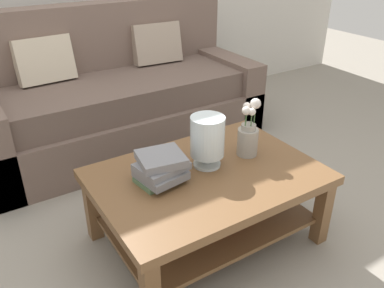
{
  "coord_description": "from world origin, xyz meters",
  "views": [
    {
      "loc": [
        -1.0,
        -1.85,
        1.53
      ],
      "look_at": [
        0.0,
        -0.26,
        0.53
      ],
      "focal_mm": 37.44,
      "sensor_mm": 36.0,
      "label": 1
    }
  ],
  "objects_px": {
    "book_stack_main": "(161,168)",
    "coffee_table": "(208,191)",
    "couch": "(119,99)",
    "glass_hurricane_vase": "(207,138)",
    "flower_pitcher": "(248,135)"
  },
  "relations": [
    {
      "from": "couch",
      "to": "coffee_table",
      "type": "distance_m",
      "value": 1.37
    },
    {
      "from": "coffee_table",
      "to": "flower_pitcher",
      "type": "height_order",
      "value": "flower_pitcher"
    },
    {
      "from": "coffee_table",
      "to": "glass_hurricane_vase",
      "type": "height_order",
      "value": "glass_hurricane_vase"
    },
    {
      "from": "book_stack_main",
      "to": "flower_pitcher",
      "type": "bearing_deg",
      "value": -1.64
    },
    {
      "from": "glass_hurricane_vase",
      "to": "book_stack_main",
      "type": "bearing_deg",
      "value": -179.11
    },
    {
      "from": "coffee_table",
      "to": "book_stack_main",
      "type": "xyz_separation_m",
      "value": [
        -0.24,
        0.06,
        0.19
      ]
    },
    {
      "from": "couch",
      "to": "coffee_table",
      "type": "height_order",
      "value": "couch"
    },
    {
      "from": "coffee_table",
      "to": "flower_pitcher",
      "type": "distance_m",
      "value": 0.38
    },
    {
      "from": "flower_pitcher",
      "to": "couch",
      "type": "bearing_deg",
      "value": 99.31
    },
    {
      "from": "couch",
      "to": "flower_pitcher",
      "type": "distance_m",
      "value": 1.35
    },
    {
      "from": "couch",
      "to": "flower_pitcher",
      "type": "xyz_separation_m",
      "value": [
        0.22,
        -1.32,
        0.19
      ]
    },
    {
      "from": "couch",
      "to": "glass_hurricane_vase",
      "type": "bearing_deg",
      "value": -91.83
    },
    {
      "from": "book_stack_main",
      "to": "coffee_table",
      "type": "bearing_deg",
      "value": -14.53
    },
    {
      "from": "glass_hurricane_vase",
      "to": "flower_pitcher",
      "type": "distance_m",
      "value": 0.26
    },
    {
      "from": "book_stack_main",
      "to": "flower_pitcher",
      "type": "xyz_separation_m",
      "value": [
        0.54,
        -0.02,
        0.04
      ]
    }
  ]
}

